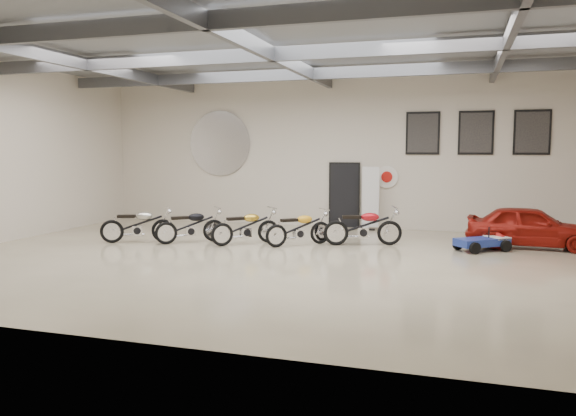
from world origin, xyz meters
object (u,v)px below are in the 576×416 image
(motorcycle_black, at_px, (190,225))
(motorcycle_gold, at_px, (246,226))
(motorcycle_red, at_px, (363,226))
(banner_stand, at_px, (370,199))
(motorcycle_silver, at_px, (138,224))
(go_kart, at_px, (487,239))
(vintage_car, at_px, (530,227))
(motorcycle_yellow, at_px, (299,227))

(motorcycle_black, xyz_separation_m, motorcycle_gold, (1.56, 0.23, 0.01))
(motorcycle_black, xyz_separation_m, motorcycle_red, (4.66, 1.01, 0.04))
(banner_stand, relative_size, motorcycle_silver, 0.99)
(motorcycle_silver, relative_size, motorcycle_red, 0.96)
(motorcycle_red, bearing_deg, go_kart, -14.62)
(go_kart, height_order, vintage_car, vintage_car)
(motorcycle_black, height_order, motorcycle_gold, motorcycle_gold)
(motorcycle_yellow, relative_size, vintage_car, 0.58)
(motorcycle_gold, relative_size, motorcycle_yellow, 1.02)
(motorcycle_gold, bearing_deg, motorcycle_black, 145.17)
(motorcycle_red, height_order, vintage_car, vintage_car)
(motorcycle_silver, bearing_deg, go_kart, -15.27)
(motorcycle_yellow, distance_m, vintage_car, 6.14)
(motorcycle_black, distance_m, vintage_car, 9.18)
(banner_stand, relative_size, motorcycle_gold, 1.02)
(motorcycle_black, height_order, motorcycle_red, motorcycle_red)
(motorcycle_silver, height_order, motorcycle_yellow, motorcycle_silver)
(motorcycle_yellow, xyz_separation_m, go_kart, (4.82, 0.72, -0.19))
(motorcycle_black, distance_m, motorcycle_gold, 1.58)
(motorcycle_black, height_order, motorcycle_yellow, motorcycle_black)
(motorcycle_silver, height_order, go_kart, motorcycle_silver)
(vintage_car, bearing_deg, go_kart, 131.62)
(motorcycle_gold, bearing_deg, go_kart, -34.61)
(motorcycle_silver, bearing_deg, banner_stand, 11.94)
(motorcycle_silver, xyz_separation_m, go_kart, (9.25, 1.57, -0.21))
(motorcycle_gold, distance_m, vintage_car, 7.60)
(banner_stand, xyz_separation_m, go_kart, (3.44, -2.79, -0.68))
(banner_stand, relative_size, motorcycle_yellow, 1.05)
(vintage_car, bearing_deg, motorcycle_black, 107.29)
(motorcycle_black, bearing_deg, motorcycle_yellow, -31.13)
(motorcycle_red, bearing_deg, vintage_car, -4.34)
(motorcycle_black, distance_m, motorcycle_yellow, 3.04)
(motorcycle_silver, bearing_deg, motorcycle_gold, -13.11)
(banner_stand, bearing_deg, motorcycle_gold, -132.52)
(motorcycle_black, relative_size, go_kart, 1.13)
(motorcycle_yellow, distance_m, go_kart, 4.88)
(banner_stand, bearing_deg, motorcycle_black, -143.27)
(motorcycle_gold, xyz_separation_m, vintage_car, (7.39, 1.80, 0.05))
(banner_stand, relative_size, motorcycle_black, 1.04)
(motorcycle_black, xyz_separation_m, motorcycle_yellow, (3.01, 0.46, -0.00))
(motorcycle_silver, height_order, vintage_car, vintage_car)
(go_kart, bearing_deg, vintage_car, -0.33)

